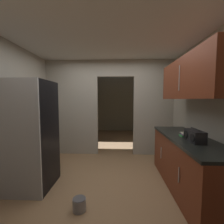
{
  "coord_description": "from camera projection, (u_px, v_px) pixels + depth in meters",
  "views": [
    {
      "loc": [
        0.23,
        -2.64,
        1.51
      ],
      "look_at": [
        0.12,
        0.4,
        1.26
      ],
      "focal_mm": 24.96,
      "sensor_mm": 36.0,
      "label": 1
    }
  ],
  "objects": [
    {
      "name": "ground",
      "position": [
        105.0,
        184.0,
        2.77
      ],
      "size": [
        20.0,
        20.0,
        0.0
      ],
      "primitive_type": "plane",
      "color": "#93704C"
    },
    {
      "name": "kitchen_overhead_slab",
      "position": [
        106.0,
        44.0,
        3.03
      ],
      "size": [
        3.82,
        7.21,
        0.06
      ],
      "primitive_type": "cube",
      "color": "silver"
    },
    {
      "name": "kitchen_partition",
      "position": [
        108.0,
        105.0,
        4.25
      ],
      "size": [
        3.42,
        0.12,
        2.56
      ],
      "color": "#ADA899",
      "rests_on": "ground"
    },
    {
      "name": "adjoining_room_shell",
      "position": [
        112.0,
        105.0,
        6.46
      ],
      "size": [
        3.42,
        3.35,
        2.56
      ],
      "color": "gray",
      "rests_on": "ground"
    },
    {
      "name": "refrigerator",
      "position": [
        28.0,
        135.0,
        2.64
      ],
      "size": [
        0.78,
        0.77,
        1.82
      ],
      "color": "black",
      "rests_on": "ground"
    },
    {
      "name": "lower_cabinet_run",
      "position": [
        187.0,
        164.0,
        2.59
      ],
      "size": [
        0.64,
        2.02,
        0.89
      ],
      "color": "maroon",
      "rests_on": "ground"
    },
    {
      "name": "upper_cabinet_counterside",
      "position": [
        191.0,
        78.0,
        2.47
      ],
      "size": [
        0.36,
        1.82,
        0.66
      ],
      "color": "maroon"
    },
    {
      "name": "boombox",
      "position": [
        195.0,
        136.0,
        2.27
      ],
      "size": [
        0.18,
        0.35,
        0.2
      ],
      "color": "black",
      "rests_on": "lower_cabinet_run"
    },
    {
      "name": "book_stack",
      "position": [
        185.0,
        135.0,
        2.61
      ],
      "size": [
        0.14,
        0.16,
        0.06
      ],
      "color": "#388C47",
      "rests_on": "lower_cabinet_run"
    },
    {
      "name": "paint_can",
      "position": [
        79.0,
        204.0,
        2.11
      ],
      "size": [
        0.18,
        0.18,
        0.17
      ],
      "color": "#99999E",
      "rests_on": "ground"
    }
  ]
}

